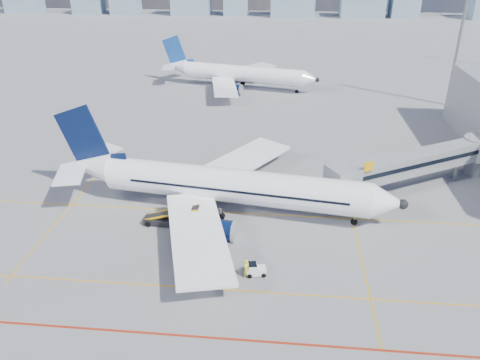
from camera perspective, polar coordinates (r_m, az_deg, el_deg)
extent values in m
plane|color=gray|center=(49.16, -1.88, -8.73)|extent=(420.00, 420.00, 0.00)
cube|color=orange|center=(55.83, -0.83, -4.02)|extent=(60.00, 0.18, 0.01)
cube|color=orange|center=(44.43, -2.89, -13.15)|extent=(80.00, 0.15, 0.01)
cube|color=orange|center=(51.19, 14.32, -8.06)|extent=(0.15, 28.00, 0.01)
cube|color=orange|center=(61.14, -19.83, -2.85)|extent=(0.15, 30.00, 0.01)
cube|color=maroon|center=(40.05, -4.18, -18.58)|extent=(90.00, 0.25, 0.01)
cube|color=gray|center=(63.30, 20.48, 2.00)|extent=(20.84, 13.93, 2.60)
cube|color=black|center=(63.23, 20.51, 2.17)|extent=(20.52, 13.82, 0.55)
cube|color=gray|center=(56.38, 12.37, 0.13)|extent=(4.49, 4.56, 3.00)
cube|color=black|center=(60.67, 15.87, -2.10)|extent=(2.20, 1.00, 0.70)
cylinder|color=gray|center=(60.06, 16.03, -0.97)|extent=(0.56, 0.56, 2.70)
cylinder|color=gray|center=(69.45, 24.90, 1.54)|extent=(0.60, 0.60, 3.90)
cylinder|color=gray|center=(71.54, 26.99, 3.50)|extent=(4.00, 4.00, 3.00)
cylinder|color=gray|center=(72.23, 26.68, 2.08)|extent=(2.40, 2.40, 3.90)
cube|color=orange|center=(55.88, 15.41, 1.57)|extent=(1.26, 0.82, 1.20)
cylinder|color=gray|center=(101.47, 25.14, 15.09)|extent=(0.56, 0.56, 25.00)
cube|color=#7790A4|center=(249.98, -18.02, 20.02)|extent=(12.85, 11.16, 11.30)
cube|color=#7790A4|center=(233.28, 14.66, 20.08)|extent=(19.36, 14.18, 11.59)
cylinder|color=white|center=(54.79, -0.66, -0.72)|extent=(31.40, 8.26, 4.05)
cone|color=white|center=(53.74, 17.70, -2.66)|extent=(4.25, 4.52, 4.05)
sphere|color=black|center=(53.90, 19.23, -2.81)|extent=(1.29, 1.29, 1.14)
cone|color=white|center=(61.51, -18.01, 1.66)|extent=(7.13, 4.92, 4.05)
cube|color=black|center=(53.35, 16.35, -1.98)|extent=(1.76, 1.76, 0.47)
cube|color=white|center=(63.79, 0.03, 2.26)|extent=(13.63, 17.40, 0.60)
cube|color=white|center=(47.98, -5.21, -6.66)|extent=(9.96, 17.95, 0.60)
cylinder|color=#071438|center=(61.20, 0.25, -0.18)|extent=(4.03, 2.88, 2.39)
cylinder|color=#071438|center=(51.07, -2.87, -6.06)|extent=(4.03, 2.88, 2.39)
cylinder|color=#AEB1B5|center=(60.83, 2.06, -0.37)|extent=(0.69, 2.48, 2.45)
cylinder|color=#AEB1B5|center=(50.62, -0.71, -6.35)|extent=(0.69, 2.48, 2.45)
cube|color=#071438|center=(60.18, -18.48, 4.76)|extent=(7.09, 1.30, 8.85)
cube|color=#071438|center=(59.86, -16.10, 2.39)|extent=(5.84, 1.11, 2.23)
cube|color=white|center=(64.16, -16.91, 3.20)|extent=(5.59, 6.59, 0.23)
cube|color=white|center=(59.06, -19.98, 0.69)|extent=(4.44, 6.40, 0.23)
cylinder|color=gray|center=(54.66, 13.79, -4.50)|extent=(0.32, 0.32, 1.80)
cylinder|color=black|center=(54.92, 13.74, -4.97)|extent=(0.79, 0.38, 0.76)
cylinder|color=gray|center=(58.49, -0.99, -1.62)|extent=(0.36, 0.36, 1.60)
cylinder|color=black|center=(58.63, -0.99, -1.88)|extent=(1.08, 0.78, 1.00)
cylinder|color=gray|center=(53.95, -2.42, -4.24)|extent=(0.36, 0.36, 1.60)
cylinder|color=black|center=(54.11, -2.42, -4.51)|extent=(1.08, 0.78, 1.00)
cube|color=black|center=(56.28, 0.34, 0.41)|extent=(25.31, 3.59, 0.27)
cube|color=black|center=(52.81, -0.65, -1.44)|extent=(25.31, 3.59, 0.27)
cylinder|color=white|center=(106.52, 0.40, 12.84)|extent=(27.35, 9.83, 3.55)
cone|color=white|center=(102.78, 8.67, 12.04)|extent=(4.01, 4.21, 3.55)
sphere|color=black|center=(102.56, 9.38, 11.96)|extent=(1.21, 1.21, 1.00)
cone|color=white|center=(112.69, -7.82, 13.62)|extent=(6.49, 4.81, 3.55)
cube|color=black|center=(102.87, 8.03, 12.38)|extent=(1.65, 1.65, 0.41)
cube|color=white|center=(114.72, 1.09, 13.32)|extent=(12.90, 14.78, 0.52)
cube|color=white|center=(99.76, -1.90, 11.31)|extent=(7.38, 15.61, 0.52)
cylinder|color=#071438|center=(112.03, 1.06, 12.40)|extent=(3.67, 2.80, 2.09)
cylinder|color=#071438|center=(102.38, -0.82, 11.05)|extent=(3.67, 2.80, 2.09)
cylinder|color=#AEB1B5|center=(111.52, 1.93, 12.33)|extent=(0.81, 2.16, 2.15)
cylinder|color=#AEB1B5|center=(101.82, 0.11, 10.97)|extent=(0.81, 2.16, 2.15)
cube|color=navy|center=(112.05, -7.92, 15.18)|extent=(6.13, 1.74, 7.75)
cube|color=navy|center=(111.54, -6.82, 14.05)|extent=(5.05, 1.47, 1.96)
cube|color=white|center=(115.32, -7.34, 14.10)|extent=(5.18, 5.73, 0.20)
cube|color=white|center=(110.26, -8.69, 13.45)|extent=(3.45, 5.44, 0.20)
cylinder|color=black|center=(109.66, 0.34, 11.73)|extent=(1.12, 0.87, 1.00)
cylinder|color=black|center=(105.35, -0.50, 11.11)|extent=(1.12, 0.87, 1.00)
cylinder|color=black|center=(104.09, 6.92, 10.66)|extent=(0.80, 0.45, 0.76)
cube|color=white|center=(45.81, 1.97, -10.98)|extent=(2.03, 1.35, 0.68)
cube|color=white|center=(45.47, 1.55, -10.50)|extent=(1.02, 1.12, 0.51)
cube|color=black|center=(45.37, 1.55, -10.32)|extent=(0.93, 1.06, 0.30)
cylinder|color=black|center=(45.52, 1.17, -11.62)|extent=(0.50, 0.27, 0.48)
cylinder|color=black|center=(46.26, 1.04, -10.91)|extent=(0.50, 0.27, 0.48)
cylinder|color=black|center=(45.66, 2.90, -11.51)|extent=(0.50, 0.27, 0.48)
cylinder|color=black|center=(46.40, 2.74, -10.81)|extent=(0.50, 0.27, 0.48)
cube|color=black|center=(48.46, -3.72, -8.93)|extent=(3.55, 2.30, 0.16)
cube|color=white|center=(47.94, -4.72, -8.25)|extent=(1.73, 1.70, 1.41)
cube|color=white|center=(48.08, -2.77, -8.06)|extent=(1.73, 1.70, 1.41)
cylinder|color=black|center=(47.94, -5.15, -9.65)|extent=(0.31, 0.20, 0.29)
cylinder|color=black|center=(48.97, -5.30, -8.79)|extent=(0.31, 0.20, 0.29)
cylinder|color=black|center=(48.16, -2.09, -9.36)|extent=(0.31, 0.20, 0.29)
cylinder|color=black|center=(49.18, -2.32, -8.51)|extent=(0.31, 0.20, 0.29)
cube|color=black|center=(54.06, -9.21, -4.92)|extent=(4.56, 1.81, 0.75)
cube|color=black|center=(53.26, -8.41, -3.96)|extent=(6.45, 1.36, 1.97)
cube|color=orange|center=(53.75, -8.24, -3.65)|extent=(6.43, 0.38, 2.05)
cube|color=orange|center=(52.78, -8.59, -4.28)|extent=(6.43, 0.38, 2.05)
cylinder|color=black|center=(54.05, -11.16, -5.30)|extent=(0.65, 0.29, 0.64)
cylinder|color=black|center=(55.25, -10.68, -4.50)|extent=(0.65, 0.29, 0.64)
cylinder|color=black|center=(53.09, -7.65, -5.64)|extent=(0.65, 0.29, 0.64)
cylinder|color=black|center=(54.31, -7.24, -4.81)|extent=(0.65, 0.29, 0.64)
imported|color=yellow|center=(45.21, 0.81, -10.74)|extent=(0.79, 0.86, 1.96)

